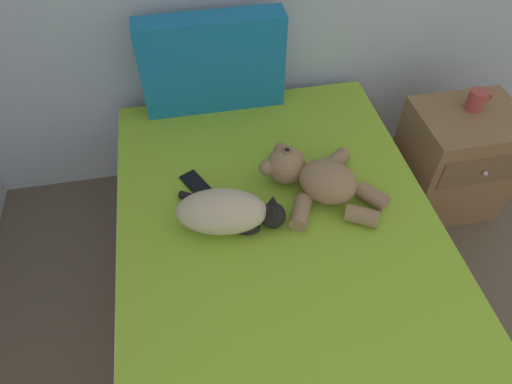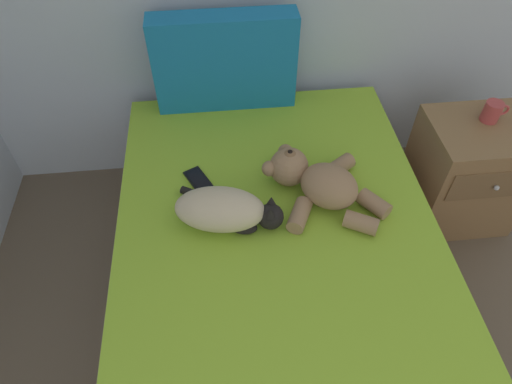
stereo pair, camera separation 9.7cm
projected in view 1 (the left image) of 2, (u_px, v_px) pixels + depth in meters
bed at (282, 281)px, 1.88m from camera, size 1.28×1.93×0.55m
patterned_cushion at (213, 64)px, 2.06m from camera, size 0.65×0.13×0.45m
cat at (227, 212)px, 1.68m from camera, size 0.42×0.31×0.15m
teddy_bear at (315, 178)px, 1.79m from camera, size 0.48×0.45×0.17m
cell_phone at (196, 184)px, 1.86m from camera, size 0.13×0.16×0.01m
nightstand at (453, 161)px, 2.32m from camera, size 0.50×0.43×0.59m
mug at (477, 100)px, 2.10m from camera, size 0.12×0.08×0.09m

